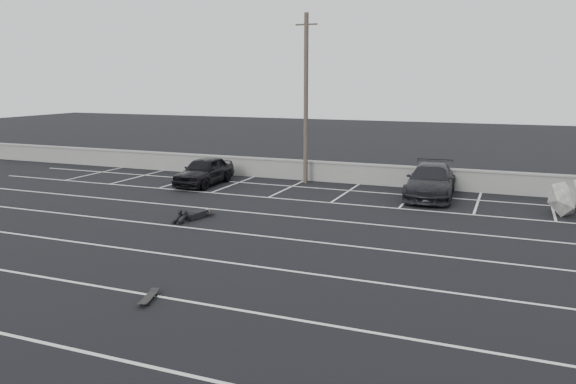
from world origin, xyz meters
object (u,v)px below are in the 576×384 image
at_px(trash_bin, 427,182).
at_px(person, 198,211).
at_px(skateboard, 149,298).
at_px(car_right, 431,181).
at_px(utility_pole, 306,99).
at_px(car_left, 204,171).

bearing_deg(trash_bin, person, -131.08).
relative_size(person, skateboard, 3.03).
distance_m(car_right, skateboard, 15.91).
height_order(utility_pole, person, utility_pole).
bearing_deg(utility_pole, skateboard, -83.05).
bearing_deg(person, car_left, 127.51).
xyz_separation_m(car_right, person, (-7.87, -7.41, -0.50)).
height_order(trash_bin, person, trash_bin).
bearing_deg(car_left, car_right, 4.57).
xyz_separation_m(utility_pole, person, (-1.28, -8.70, -4.10)).
height_order(person, skateboard, person).
distance_m(utility_pole, trash_bin, 7.36).
bearing_deg(trash_bin, car_right, -73.99).
bearing_deg(skateboard, utility_pole, 80.47).
xyz_separation_m(utility_pole, trash_bin, (6.25, -0.07, -3.88)).
xyz_separation_m(car_right, trash_bin, (-0.35, 1.22, -0.28)).
relative_size(car_right, skateboard, 5.90).
relative_size(utility_pole, trash_bin, 9.39).
bearing_deg(car_left, utility_pole, 26.66).
distance_m(person, skateboard, 8.47).
bearing_deg(car_right, car_left, -177.45).
height_order(car_left, skateboard, car_left).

